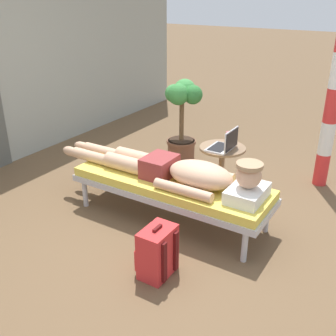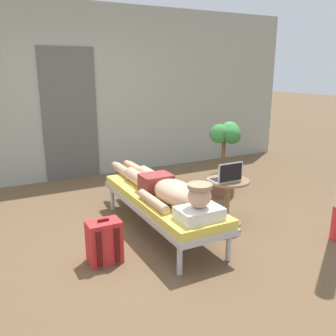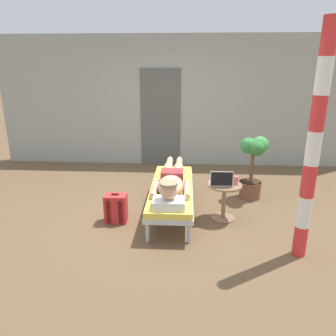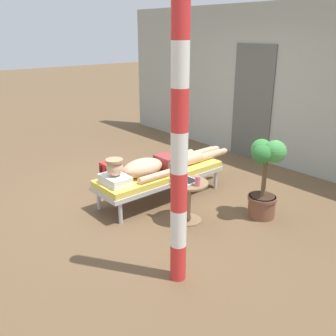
{
  "view_description": "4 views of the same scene",
  "coord_description": "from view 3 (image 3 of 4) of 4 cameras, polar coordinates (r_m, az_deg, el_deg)",
  "views": [
    {
      "loc": [
        -2.6,
        -1.79,
        2.03
      ],
      "look_at": [
        0.36,
        0.06,
        0.46
      ],
      "focal_mm": 42.91,
      "sensor_mm": 36.0,
      "label": 1
    },
    {
      "loc": [
        -1.4,
        -3.31,
        1.72
      ],
      "look_at": [
        0.35,
        0.01,
        0.69
      ],
      "focal_mm": 38.77,
      "sensor_mm": 36.0,
      "label": 2
    },
    {
      "loc": [
        0.45,
        -4.4,
        2.1
      ],
      "look_at": [
        0.19,
        -0.01,
        0.68
      ],
      "focal_mm": 34.23,
      "sensor_mm": 36.0,
      "label": 3
    },
    {
      "loc": [
        4.03,
        -3.13,
        2.25
      ],
      "look_at": [
        0.38,
        -0.02,
        0.49
      ],
      "focal_mm": 40.13,
      "sensor_mm": 36.0,
      "label": 4
    }
  ],
  "objects": [
    {
      "name": "ground_plane",
      "position": [
        4.9,
        -2.26,
        -7.53
      ],
      "size": [
        40.0,
        40.0,
        0.0
      ],
      "primitive_type": "plane",
      "color": "brown"
    },
    {
      "name": "house_wall_back",
      "position": [
        6.94,
        1.71,
        11.69
      ],
      "size": [
        7.6,
        0.2,
        2.7
      ],
      "primitive_type": "cube",
      "color": "#999E93",
      "rests_on": "ground"
    },
    {
      "name": "house_door_panel",
      "position": [
        6.9,
        -1.33,
        8.89
      ],
      "size": [
        0.84,
        0.03,
        2.04
      ],
      "primitive_type": "cube",
      "color": "#545651",
      "rests_on": "ground"
    },
    {
      "name": "lounge_chair",
      "position": [
        4.71,
        0.65,
        -4.01
      ],
      "size": [
        0.62,
        1.91,
        0.42
      ],
      "color": "#B7B7BC",
      "rests_on": "ground"
    },
    {
      "name": "person_reclining",
      "position": [
        4.57,
        0.62,
        -2.34
      ],
      "size": [
        0.53,
        2.17,
        0.33
      ],
      "color": "white",
      "rests_on": "lounge_chair"
    },
    {
      "name": "side_table",
      "position": [
        4.57,
        9.97,
        -4.83
      ],
      "size": [
        0.48,
        0.48,
        0.52
      ],
      "color": "#8C6B4C",
      "rests_on": "ground"
    },
    {
      "name": "laptop",
      "position": [
        4.44,
        9.43,
        -2.39
      ],
      "size": [
        0.31,
        0.24,
        0.23
      ],
      "color": "silver",
      "rests_on": "side_table"
    },
    {
      "name": "drink_glass",
      "position": [
        4.51,
        12.01,
        -2.19
      ],
      "size": [
        0.06,
        0.06,
        0.12
      ],
      "primitive_type": "cylinder",
      "color": "#D86672",
      "rests_on": "side_table"
    },
    {
      "name": "backpack",
      "position": [
        4.55,
        -9.25,
        -7.12
      ],
      "size": [
        0.3,
        0.26,
        0.42
      ],
      "color": "red",
      "rests_on": "ground"
    },
    {
      "name": "potted_plant",
      "position": [
        5.32,
        14.93,
        0.91
      ],
      "size": [
        0.45,
        0.5,
        1.03
      ],
      "color": "brown",
      "rests_on": "ground"
    },
    {
      "name": "porch_post",
      "position": [
        3.67,
        24.44,
        3.2
      ],
      "size": [
        0.15,
        0.15,
        2.54
      ],
      "color": "red",
      "rests_on": "ground"
    }
  ]
}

